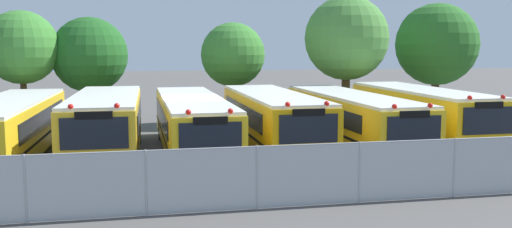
{
  "coord_description": "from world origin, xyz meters",
  "views": [
    {
      "loc": [
        -1.99,
        -22.61,
        4.43
      ],
      "look_at": [
        2.75,
        0.0,
        1.6
      ],
      "focal_mm": 38.87,
      "sensor_mm": 36.0,
      "label": 1
    }
  ],
  "objects_px": {
    "school_bus_6": "(420,114)",
    "tree_5": "(435,42)",
    "traffic_cone": "(426,180)",
    "school_bus_4": "(272,119)",
    "tree_2": "(89,56)",
    "tree_4": "(349,39)",
    "tree_1": "(22,47)",
    "school_bus_2": "(106,123)",
    "school_bus_1": "(10,127)",
    "tree_3": "(232,53)",
    "school_bus_5": "(350,118)",
    "school_bus_3": "(192,123)"
  },
  "relations": [
    {
      "from": "school_bus_6",
      "to": "tree_5",
      "type": "bearing_deg",
      "value": -122.45
    },
    {
      "from": "traffic_cone",
      "to": "school_bus_4",
      "type": "bearing_deg",
      "value": 114.65
    },
    {
      "from": "tree_2",
      "to": "tree_4",
      "type": "distance_m",
      "value": 14.34
    },
    {
      "from": "tree_2",
      "to": "tree_5",
      "type": "relative_size",
      "value": 0.85
    },
    {
      "from": "tree_1",
      "to": "tree_4",
      "type": "bearing_deg",
      "value": -0.56
    },
    {
      "from": "tree_1",
      "to": "tree_2",
      "type": "height_order",
      "value": "tree_1"
    },
    {
      "from": "tree_4",
      "to": "tree_5",
      "type": "height_order",
      "value": "tree_4"
    },
    {
      "from": "tree_4",
      "to": "traffic_cone",
      "type": "relative_size",
      "value": 11.43
    },
    {
      "from": "school_bus_2",
      "to": "traffic_cone",
      "type": "bearing_deg",
      "value": 145.86
    },
    {
      "from": "school_bus_2",
      "to": "school_bus_6",
      "type": "distance_m",
      "value": 13.63
    },
    {
      "from": "school_bus_1",
      "to": "school_bus_4",
      "type": "bearing_deg",
      "value": -179.21
    },
    {
      "from": "tree_3",
      "to": "school_bus_2",
      "type": "bearing_deg",
      "value": -126.22
    },
    {
      "from": "school_bus_4",
      "to": "tree_1",
      "type": "height_order",
      "value": "tree_1"
    },
    {
      "from": "school_bus_4",
      "to": "tree_3",
      "type": "bearing_deg",
      "value": -88.53
    },
    {
      "from": "school_bus_1",
      "to": "school_bus_5",
      "type": "xyz_separation_m",
      "value": [
        13.87,
        0.07,
        -0.01
      ]
    },
    {
      "from": "school_bus_3",
      "to": "school_bus_5",
      "type": "xyz_separation_m",
      "value": [
        6.89,
        0.01,
        0.0
      ]
    },
    {
      "from": "school_bus_3",
      "to": "tree_5",
      "type": "height_order",
      "value": "tree_5"
    },
    {
      "from": "tree_3",
      "to": "school_bus_1",
      "type": "bearing_deg",
      "value": -139.06
    },
    {
      "from": "school_bus_1",
      "to": "school_bus_2",
      "type": "relative_size",
      "value": 1.16
    },
    {
      "from": "school_bus_2",
      "to": "school_bus_3",
      "type": "relative_size",
      "value": 0.85
    },
    {
      "from": "school_bus_4",
      "to": "tree_5",
      "type": "xyz_separation_m",
      "value": [
        12.15,
        8.44,
        3.29
      ]
    },
    {
      "from": "tree_2",
      "to": "traffic_cone",
      "type": "xyz_separation_m",
      "value": [
        11.24,
        -15.51,
        -3.61
      ]
    },
    {
      "from": "school_bus_1",
      "to": "school_bus_5",
      "type": "relative_size",
      "value": 1.01
    },
    {
      "from": "school_bus_5",
      "to": "school_bus_6",
      "type": "relative_size",
      "value": 1.12
    },
    {
      "from": "school_bus_1",
      "to": "school_bus_5",
      "type": "height_order",
      "value": "school_bus_1"
    },
    {
      "from": "tree_2",
      "to": "school_bus_2",
      "type": "bearing_deg",
      "value": -81.54
    },
    {
      "from": "tree_1",
      "to": "tree_2",
      "type": "relative_size",
      "value": 1.04
    },
    {
      "from": "school_bus_2",
      "to": "tree_1",
      "type": "xyz_separation_m",
      "value": [
        -4.51,
        7.78,
        2.98
      ]
    },
    {
      "from": "traffic_cone",
      "to": "school_bus_5",
      "type": "bearing_deg",
      "value": 87.64
    },
    {
      "from": "tree_4",
      "to": "traffic_cone",
      "type": "distance_m",
      "value": 15.59
    },
    {
      "from": "school_bus_2",
      "to": "school_bus_4",
      "type": "distance_m",
      "value": 6.74
    },
    {
      "from": "tree_3",
      "to": "traffic_cone",
      "type": "relative_size",
      "value": 9.09
    },
    {
      "from": "tree_4",
      "to": "tree_5",
      "type": "xyz_separation_m",
      "value": [
        5.87,
        0.88,
        -0.15
      ]
    },
    {
      "from": "school_bus_2",
      "to": "tree_4",
      "type": "relative_size",
      "value": 1.37
    },
    {
      "from": "school_bus_5",
      "to": "tree_5",
      "type": "height_order",
      "value": "tree_5"
    },
    {
      "from": "school_bus_4",
      "to": "tree_4",
      "type": "distance_m",
      "value": 10.42
    },
    {
      "from": "school_bus_6",
      "to": "tree_3",
      "type": "height_order",
      "value": "tree_3"
    },
    {
      "from": "school_bus_6",
      "to": "tree_1",
      "type": "distance_m",
      "value": 19.85
    },
    {
      "from": "tree_1",
      "to": "tree_2",
      "type": "xyz_separation_m",
      "value": [
        3.24,
        0.72,
        -0.46
      ]
    },
    {
      "from": "school_bus_3",
      "to": "tree_1",
      "type": "relative_size",
      "value": 1.87
    },
    {
      "from": "school_bus_1",
      "to": "school_bus_3",
      "type": "xyz_separation_m",
      "value": [
        6.98,
        0.06,
        -0.01
      ]
    },
    {
      "from": "school_bus_3",
      "to": "tree_5",
      "type": "xyz_separation_m",
      "value": [
        15.51,
        8.33,
        3.35
      ]
    },
    {
      "from": "tree_1",
      "to": "traffic_cone",
      "type": "height_order",
      "value": "tree_1"
    },
    {
      "from": "school_bus_6",
      "to": "traffic_cone",
      "type": "distance_m",
      "value": 8.22
    },
    {
      "from": "tree_4",
      "to": "traffic_cone",
      "type": "height_order",
      "value": "tree_4"
    },
    {
      "from": "school_bus_3",
      "to": "school_bus_6",
      "type": "height_order",
      "value": "school_bus_6"
    },
    {
      "from": "traffic_cone",
      "to": "school_bus_3",
      "type": "bearing_deg",
      "value": 132.62
    },
    {
      "from": "school_bus_3",
      "to": "tree_2",
      "type": "xyz_separation_m",
      "value": [
        -4.65,
        8.34,
        2.6
      ]
    },
    {
      "from": "tree_1",
      "to": "traffic_cone",
      "type": "bearing_deg",
      "value": -45.59
    },
    {
      "from": "school_bus_2",
      "to": "traffic_cone",
      "type": "height_order",
      "value": "school_bus_2"
    }
  ]
}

